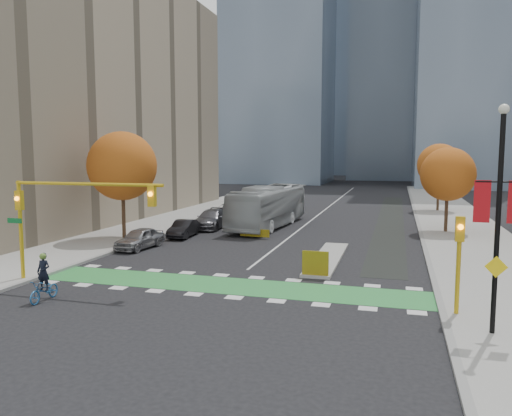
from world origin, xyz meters
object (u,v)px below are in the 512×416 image
Objects in this scene: traffic_signal_east at (459,250)px; cyclist at (44,285)px; parked_car_c at (212,219)px; tree_west at (122,166)px; traffic_signal_west at (62,205)px; hazard_board at (315,263)px; tree_east_near at (448,174)px; parked_car_d at (228,212)px; banner_lamppost at (499,210)px; bus at (268,206)px; parked_car_b at (184,229)px; parked_car_a at (140,238)px; tree_east_far at (439,165)px.

traffic_signal_east is 17.82m from cyclist.
tree_west is at bearing -122.95° from parked_car_c.
traffic_signal_west is (4.07, -12.51, -1.58)m from tree_west.
hazard_board is 0.20× the size of tree_east_near.
parked_car_d is (-0.19, 5.00, 0.00)m from parked_car_c.
cyclist is (-18.50, -0.72, -3.88)m from banner_lamppost.
tree_east_near is 15.31m from bus.
hazard_board is 0.34× the size of parked_car_b.
parked_car_c reaches higher than parked_car_a.
traffic_signal_west is 10.09m from parked_car_a.
traffic_signal_east is at bearing -49.13° from parked_car_c.
banner_lamppost reaches higher than traffic_signal_west.
bus reaches higher than hazard_board.
traffic_signal_east is 25.77m from bus.
banner_lamppost is 26.02m from parked_car_b.
hazard_board is 0.25× the size of parked_car_c.
cyclist is at bearing -90.11° from parked_car_c.
parked_car_d reaches higher than hazard_board.
tree_east_far is at bearing 62.52° from cyclist.
parked_car_a is (-21.00, -13.04, -4.14)m from tree_east_near.
tree_east_far reaches higher than parked_car_a.
parked_car_d is (0.14, 24.74, -3.22)m from traffic_signal_west.
tree_east_far is 1.37× the size of parked_car_c.
tree_east_near reaches higher than parked_car_b.
tree_east_near is at bearing 6.39° from parked_car_c.
bus is (-15.50, -16.58, -3.40)m from tree_east_far.
traffic_signal_west reaches higher than parked_car_b.
banner_lamppost is (-1.00, -40.50, -0.63)m from tree_east_far.
cyclist is at bearing -94.44° from bus.
hazard_board is at bearing -53.98° from parked_car_c.
cyclist is 0.37× the size of parked_car_d.
banner_lamppost is at bearing -50.34° from parked_car_c.
traffic_signal_west is at bearing -158.45° from hazard_board.
tree_east_far is at bearing 35.77° from parked_car_d.
tree_west reaches higher than parked_car_d.
cyclist is 0.16× the size of bus.
tree_west is at bearing 106.01° from cyclist.
banner_lamppost is at bearing -91.17° from tree_east_near.
bus reaches higher than parked_car_d.
parked_car_a is 0.76× the size of parked_car_c.
traffic_signal_east is 0.31× the size of bus.
bus is 2.27× the size of parked_car_d.
tree_east_far is 36.41m from parked_car_a.
tree_east_far reaches higher than traffic_signal_east.
traffic_signal_west is at bearing -93.65° from parked_car_b.
parked_car_b is at bearing 140.19° from hazard_board.
banner_lamppost reaches higher than bus.
traffic_signal_east is (-1.50, -22.51, -2.13)m from tree_east_near.
traffic_signal_west is 2.09× the size of parked_car_b.
parked_car_a is at bearing 96.44° from traffic_signal_west.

